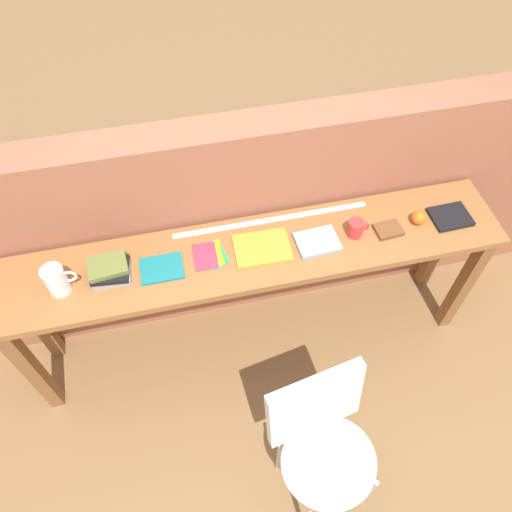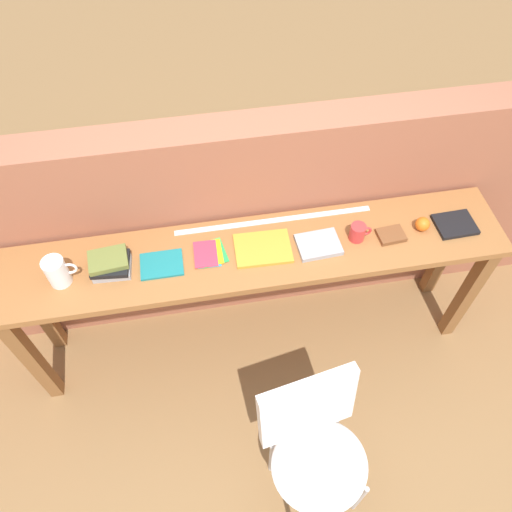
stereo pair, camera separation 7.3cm
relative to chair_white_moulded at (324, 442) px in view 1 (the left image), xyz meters
The scene contains 15 objects.
ground_plane 0.77m from the chair_white_moulded, 103.14° to the left, with size 40.00×40.00×0.00m, color olive.
brick_wall_back 1.21m from the chair_white_moulded, 96.17° to the left, with size 6.00×0.20×1.37m, color #9E5B42.
sideboard 0.89m from the chair_white_moulded, 98.60° to the left, with size 2.50×0.44×0.88m.
chair_white_moulded is the anchor object (origin of this frame).
pitcher_white 1.39m from the chair_white_moulded, 141.43° to the left, with size 0.14×0.10×0.18m.
book_stack_leftmost 1.24m from the chair_white_moulded, 133.42° to the left, with size 0.19×0.17×0.09m.
magazine_cycling 1.08m from the chair_white_moulded, 124.48° to the left, with size 0.20×0.15×0.01m, color #19757A.
pamphlet_pile_colourful 1.00m from the chair_white_moulded, 111.70° to the left, with size 0.17×0.17×0.01m.
book_open_centre 0.93m from the chair_white_moulded, 95.84° to the left, with size 0.27×0.20×0.02m, color gold.
book_grey_hardcover 0.92m from the chair_white_moulded, 77.51° to the left, with size 0.21×0.16×0.03m, color #9E9EA3.
mug 1.01m from the chair_white_moulded, 65.61° to the left, with size 0.11×0.08×0.09m.
leather_journal_brown 1.05m from the chair_white_moulded, 56.25° to the left, with size 0.13×0.10×0.02m, color brown.
sports_ball_small 1.17m from the chair_white_moulded, 49.75° to the left, with size 0.07×0.07×0.07m, color orange.
book_repair_rightmost 1.27m from the chair_white_moulded, 43.20° to the left, with size 0.20×0.16×0.02m, color black.
ruler_metal_back_edge 1.08m from the chair_white_moulded, 90.02° to the left, with size 1.01×0.03×0.00m, color silver.
Camera 1 is at (-0.31, -1.13, 2.80)m, focal length 35.00 mm.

